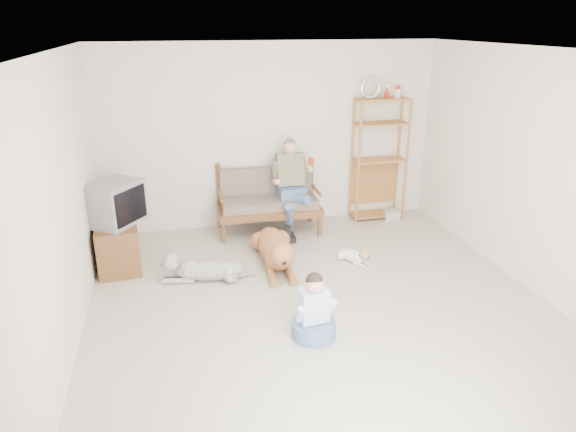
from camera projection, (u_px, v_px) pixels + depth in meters
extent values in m
plane|color=beige|center=(324.00, 311.00, 5.57)|extent=(5.50, 5.50, 0.00)
plane|color=silver|center=(331.00, 51.00, 4.61)|extent=(5.50, 5.50, 0.00)
plane|color=beige|center=(271.00, 136.00, 7.59)|extent=(5.00, 0.00, 5.00)
plane|color=beige|center=(490.00, 360.00, 2.59)|extent=(5.00, 0.00, 5.00)
plane|color=beige|center=(58.00, 214.00, 4.55)|extent=(0.00, 5.50, 5.50)
plane|color=beige|center=(544.00, 177.00, 5.63)|extent=(0.00, 5.50, 5.50)
cube|color=brown|center=(269.00, 209.00, 7.56)|extent=(1.53, 0.76, 0.10)
cube|color=#6B5C51|center=(269.00, 202.00, 7.52)|extent=(1.40, 0.66, 0.13)
cube|color=#6B5C51|center=(266.00, 182.00, 7.65)|extent=(1.38, 0.18, 0.45)
cylinder|color=brown|center=(265.00, 168.00, 7.63)|extent=(1.40, 0.11, 0.05)
cylinder|color=brown|center=(225.00, 234.00, 7.21)|extent=(0.07, 0.07, 0.30)
cylinder|color=brown|center=(219.00, 199.00, 7.64)|extent=(0.07, 0.07, 0.95)
cylinder|color=brown|center=(320.00, 225.00, 7.51)|extent=(0.07, 0.07, 0.30)
cylinder|color=brown|center=(309.00, 192.00, 7.94)|extent=(0.07, 0.07, 0.95)
cube|color=slate|center=(291.00, 193.00, 7.52)|extent=(0.38, 0.36, 0.19)
cube|color=#797455|center=(290.00, 169.00, 7.48)|extent=(0.40, 0.27, 0.50)
sphere|color=tan|center=(290.00, 147.00, 7.34)|extent=(0.20, 0.20, 0.20)
sphere|color=#59544F|center=(290.00, 144.00, 7.34)|extent=(0.18, 0.18, 0.18)
cylinder|color=#B31F13|center=(311.00, 161.00, 7.29)|extent=(0.07, 0.07, 0.08)
cube|color=#BA763A|center=(383.00, 99.00, 7.58)|extent=(0.80, 0.33, 0.03)
torus|color=silver|center=(370.00, 88.00, 7.48)|extent=(0.32, 0.05, 0.32)
cone|color=#B31F13|center=(387.00, 93.00, 7.56)|extent=(0.10, 0.10, 0.17)
cylinder|color=#BA763A|center=(359.00, 164.00, 7.69)|extent=(0.04, 0.04, 1.88)
cylinder|color=#BA763A|center=(352.00, 159.00, 7.97)|extent=(0.04, 0.04, 1.88)
cylinder|color=#BA763A|center=(407.00, 161.00, 7.86)|extent=(0.04, 0.04, 1.88)
cylinder|color=#BA763A|center=(398.00, 156.00, 8.14)|extent=(0.04, 0.04, 1.88)
cube|color=beige|center=(392.00, 215.00, 8.13)|extent=(0.25, 0.20, 0.15)
cube|color=brown|center=(118.00, 244.00, 6.52)|extent=(0.57, 0.94, 0.60)
cube|color=brown|center=(96.00, 253.00, 6.26)|extent=(0.05, 0.40, 0.50)
cube|color=brown|center=(100.00, 239.00, 6.66)|extent=(0.05, 0.40, 0.50)
cube|color=slate|center=(114.00, 203.00, 6.28)|extent=(0.78, 0.81, 0.53)
cube|color=black|center=(131.00, 206.00, 6.19)|extent=(0.34, 0.44, 0.42)
cube|color=white|center=(191.00, 210.00, 7.68)|extent=(0.12, 0.02, 0.08)
ellipsoid|color=#A36538|center=(274.00, 247.00, 6.71)|extent=(0.46, 1.16, 0.36)
sphere|color=#A36538|center=(278.00, 257.00, 6.38)|extent=(0.36, 0.36, 0.36)
sphere|color=#A36538|center=(282.00, 255.00, 6.07)|extent=(0.28, 0.28, 0.28)
ellipsoid|color=#A36538|center=(284.00, 262.00, 5.96)|extent=(0.13, 0.21, 0.11)
cylinder|color=#A36538|center=(268.00, 238.00, 7.27)|extent=(0.19, 0.45, 0.06)
ellipsoid|color=#A36538|center=(274.00, 255.00, 6.08)|extent=(0.07, 0.09, 0.14)
ellipsoid|color=#A36538|center=(290.00, 253.00, 6.11)|extent=(0.07, 0.09, 0.14)
ellipsoid|color=white|center=(210.00, 270.00, 6.22)|extent=(0.87, 0.41, 0.25)
sphere|color=white|center=(189.00, 269.00, 6.19)|extent=(0.25, 0.25, 0.25)
sphere|color=white|center=(171.00, 262.00, 6.14)|extent=(0.22, 0.22, 0.22)
ellipsoid|color=white|center=(163.00, 264.00, 6.14)|extent=(0.17, 0.12, 0.08)
cylinder|color=white|center=(245.00, 274.00, 6.27)|extent=(0.34, 0.10, 0.04)
ellipsoid|color=white|center=(173.00, 259.00, 6.21)|extent=(0.07, 0.06, 0.11)
ellipsoid|color=white|center=(172.00, 265.00, 6.07)|extent=(0.07, 0.06, 0.11)
ellipsoid|color=white|center=(351.00, 255.00, 6.72)|extent=(0.35, 0.42, 0.15)
sphere|color=white|center=(358.00, 257.00, 6.64)|extent=(0.15, 0.15, 0.15)
sphere|color=#A47A52|center=(365.00, 255.00, 6.55)|extent=(0.14, 0.14, 0.14)
ellipsoid|color=#A47A52|center=(369.00, 258.00, 6.51)|extent=(0.10, 0.12, 0.05)
cylinder|color=white|center=(340.00, 254.00, 6.86)|extent=(0.14, 0.11, 0.02)
cone|color=#A47A52|center=(362.00, 253.00, 6.51)|extent=(0.04, 0.04, 0.05)
cone|color=#A47A52|center=(366.00, 251.00, 6.58)|extent=(0.04, 0.04, 0.05)
torus|color=#B31F13|center=(363.00, 255.00, 6.57)|extent=(0.13, 0.13, 0.02)
cylinder|color=slate|center=(314.00, 329.00, 5.11)|extent=(0.44, 0.44, 0.16)
cube|color=white|center=(314.00, 305.00, 5.03)|extent=(0.30, 0.22, 0.34)
sphere|color=tan|center=(315.00, 284.00, 4.93)|extent=(0.18, 0.18, 0.18)
sphere|color=black|center=(314.00, 281.00, 4.93)|extent=(0.17, 0.17, 0.17)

